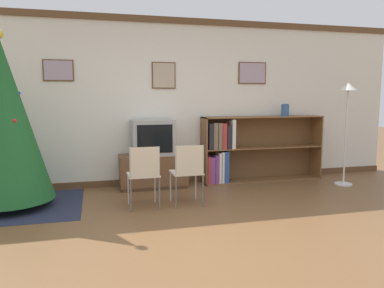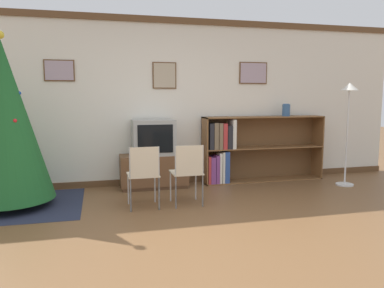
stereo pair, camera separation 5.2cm
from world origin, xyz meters
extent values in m
plane|color=brown|center=(0.00, 0.00, 0.00)|extent=(24.00, 24.00, 0.00)
cube|color=silver|center=(0.00, 2.63, 1.35)|extent=(8.45, 0.08, 2.70)
cube|color=brown|center=(0.00, 2.58, 2.65)|extent=(8.45, 0.03, 0.10)
cube|color=brown|center=(0.00, 2.58, 0.05)|extent=(8.45, 0.03, 0.10)
cube|color=brown|center=(-1.58, 2.58, 1.83)|extent=(0.44, 0.02, 0.32)
cube|color=#A893A3|center=(-1.58, 2.57, 1.83)|extent=(0.41, 0.01, 0.29)
cube|color=brown|center=(0.02, 2.58, 1.78)|extent=(0.39, 0.02, 0.42)
cube|color=tan|center=(0.02, 2.57, 1.78)|extent=(0.35, 0.01, 0.39)
cube|color=brown|center=(1.57, 2.58, 1.84)|extent=(0.50, 0.02, 0.37)
cube|color=#A893A3|center=(1.57, 2.57, 1.84)|extent=(0.47, 0.01, 0.33)
cube|color=#23283D|center=(-2.19, 1.74, 0.00)|extent=(1.82, 1.56, 0.01)
cylinder|color=maroon|center=(-2.19, 1.74, 0.06)|extent=(0.36, 0.36, 0.10)
cone|color=#1E5B28|center=(-2.19, 1.74, 1.13)|extent=(1.14, 1.14, 2.05)
sphere|color=red|center=(-2.03, 1.52, 1.15)|extent=(0.05, 0.05, 0.05)
sphere|color=#1E4CB2|center=(-1.96, 1.92, 1.08)|extent=(0.06, 0.06, 0.06)
sphere|color=red|center=(-1.94, 2.02, 0.78)|extent=(0.05, 0.05, 0.05)
sphere|color=red|center=(-2.17, 2.16, 0.62)|extent=(0.04, 0.04, 0.04)
sphere|color=#1E4CB2|center=(-2.01, 1.75, 1.48)|extent=(0.05, 0.05, 0.05)
sphere|color=red|center=(-2.20, 1.88, 1.66)|extent=(0.04, 0.04, 0.04)
sphere|color=red|center=(-2.14, 1.85, 1.73)|extent=(0.05, 0.05, 0.05)
sphere|color=#1E4CB2|center=(-2.31, 2.14, 0.63)|extent=(0.06, 0.06, 0.06)
sphere|color=#1E4CB2|center=(-2.18, 1.87, 1.68)|extent=(0.04, 0.04, 0.04)
cube|color=#4C311E|center=(-0.20, 2.33, 0.03)|extent=(1.01, 0.44, 0.05)
cube|color=brown|center=(-0.20, 2.33, 0.29)|extent=(1.05, 0.45, 0.48)
cube|color=#9E9E99|center=(-0.20, 2.33, 0.80)|extent=(0.66, 0.43, 0.55)
cube|color=black|center=(-0.20, 2.11, 0.80)|extent=(0.54, 0.01, 0.43)
cube|color=beige|center=(-0.49, 1.31, 0.43)|extent=(0.40, 0.40, 0.02)
cube|color=beige|center=(-0.49, 1.12, 0.63)|extent=(0.35, 0.02, 0.38)
cylinder|color=#B2B2B2|center=(-0.67, 1.49, 0.21)|extent=(0.02, 0.02, 0.42)
cylinder|color=#B2B2B2|center=(-0.31, 1.49, 0.21)|extent=(0.02, 0.02, 0.42)
cylinder|color=#B2B2B2|center=(-0.67, 1.13, 0.21)|extent=(0.02, 0.02, 0.42)
cylinder|color=#B2B2B2|center=(-0.31, 1.13, 0.21)|extent=(0.02, 0.02, 0.42)
cylinder|color=#B2B2B2|center=(-0.67, 1.13, 0.41)|extent=(0.02, 0.02, 0.82)
cylinder|color=#B2B2B2|center=(-0.31, 1.13, 0.41)|extent=(0.02, 0.02, 0.82)
cube|color=beige|center=(0.08, 1.31, 0.43)|extent=(0.40, 0.40, 0.02)
cube|color=beige|center=(0.08, 1.12, 0.63)|extent=(0.35, 0.02, 0.38)
cylinder|color=#B2B2B2|center=(-0.10, 1.49, 0.21)|extent=(0.02, 0.02, 0.42)
cylinder|color=#B2B2B2|center=(0.26, 1.49, 0.21)|extent=(0.02, 0.02, 0.42)
cylinder|color=#B2B2B2|center=(-0.10, 1.13, 0.21)|extent=(0.02, 0.02, 0.42)
cylinder|color=#B2B2B2|center=(0.26, 1.13, 0.21)|extent=(0.02, 0.02, 0.42)
cylinder|color=#B2B2B2|center=(-0.10, 1.13, 0.41)|extent=(0.02, 0.02, 0.82)
cylinder|color=#B2B2B2|center=(0.26, 1.13, 0.41)|extent=(0.02, 0.02, 0.82)
cube|color=brown|center=(0.65, 2.39, 0.55)|extent=(0.02, 0.36, 1.10)
cube|color=brown|center=(2.75, 2.39, 0.55)|extent=(0.02, 0.36, 1.10)
cube|color=brown|center=(1.70, 2.39, 1.10)|extent=(2.11, 0.36, 0.02)
cube|color=brown|center=(1.70, 2.39, 0.01)|extent=(2.11, 0.36, 0.02)
cube|color=brown|center=(1.70, 2.39, 0.57)|extent=(2.07, 0.36, 0.02)
cube|color=brown|center=(1.70, 2.56, 0.55)|extent=(2.11, 0.01, 1.10)
cube|color=#B73333|center=(0.69, 2.33, 0.24)|extent=(0.04, 0.23, 0.45)
cube|color=#7A3D7F|center=(0.76, 2.37, 0.24)|extent=(0.08, 0.30, 0.44)
cube|color=#7A3D7F|center=(0.84, 2.36, 0.25)|extent=(0.06, 0.29, 0.46)
cube|color=silver|center=(0.89, 2.33, 0.27)|extent=(0.04, 0.22, 0.50)
cube|color=silver|center=(0.93, 2.33, 0.28)|extent=(0.04, 0.23, 0.52)
cube|color=#2D4C93|center=(1.00, 2.34, 0.28)|extent=(0.08, 0.24, 0.52)
cube|color=#232328|center=(0.73, 2.36, 0.80)|extent=(0.07, 0.30, 0.42)
cube|color=#756047|center=(0.80, 2.35, 0.80)|extent=(0.07, 0.26, 0.43)
cube|color=#756047|center=(0.88, 2.34, 0.80)|extent=(0.06, 0.25, 0.43)
cube|color=#B73333|center=(0.96, 2.35, 0.79)|extent=(0.07, 0.26, 0.42)
cube|color=#232328|center=(1.04, 2.33, 0.77)|extent=(0.08, 0.24, 0.38)
cube|color=silver|center=(1.11, 2.36, 0.82)|extent=(0.06, 0.28, 0.48)
cylinder|color=#335684|center=(2.10, 2.38, 1.20)|extent=(0.13, 0.13, 0.20)
torus|color=#335684|center=(2.10, 2.38, 1.30)|extent=(0.12, 0.12, 0.02)
cylinder|color=silver|center=(2.84, 1.72, 0.01)|extent=(0.28, 0.28, 0.03)
cylinder|color=silver|center=(2.84, 1.72, 0.78)|extent=(0.03, 0.03, 1.51)
cone|color=white|center=(2.84, 1.72, 1.60)|extent=(0.28, 0.28, 0.12)
camera|label=1|loc=(-1.09, -3.46, 1.45)|focal=35.00mm
camera|label=2|loc=(-1.04, -3.47, 1.45)|focal=35.00mm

